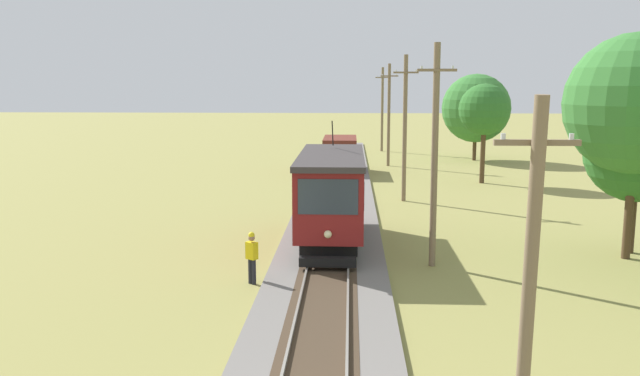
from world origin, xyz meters
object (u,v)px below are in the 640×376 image
(utility_pole_mid, at_px, (405,127))
(utility_pole_far, at_px, (389,114))
(track_worker, at_px, (252,255))
(tree_right_near, at_px, (484,110))
(tree_horizon, at_px, (476,108))
(freight_car, at_px, (340,152))
(utility_pole_near_tram, at_px, (435,154))
(tree_right_far, at_px, (637,105))
(utility_pole_foreground, at_px, (529,283))
(red_tram, at_px, (331,194))
(tree_left_near, at_px, (637,151))
(utility_pole_distant, at_px, (382,109))

(utility_pole_mid, distance_m, utility_pole_far, 15.65)
(utility_pole_mid, distance_m, track_worker, 17.35)
(tree_right_near, relative_size, tree_horizon, 0.89)
(freight_car, height_order, utility_pole_mid, utility_pole_mid)
(utility_pole_mid, bearing_deg, freight_car, 108.67)
(utility_pole_near_tram, distance_m, tree_right_far, 7.85)
(utility_pole_foreground, xyz_separation_m, track_worker, (-6.30, 10.23, -2.37))
(utility_pole_mid, bearing_deg, red_tram, -109.71)
(tree_left_near, xyz_separation_m, tree_horizon, (-0.45, 30.70, 0.40))
(tree_left_near, relative_size, tree_right_near, 0.92)
(utility_pole_near_tram, height_order, tree_right_far, tree_right_far)
(utility_pole_near_tram, bearing_deg, tree_right_near, 73.99)
(utility_pole_far, relative_size, tree_left_near, 1.34)
(utility_pole_far, relative_size, tree_right_near, 1.23)
(freight_car, bearing_deg, utility_pole_near_tram, -81.18)
(red_tram, xyz_separation_m, tree_right_near, (9.55, 17.39, 2.67))
(utility_pole_distant, xyz_separation_m, tree_right_far, (7.56, -38.74, 1.75))
(track_worker, xyz_separation_m, tree_left_near, (14.36, 4.73, 3.07))
(red_tram, bearing_deg, tree_right_far, -6.95)
(red_tram, bearing_deg, tree_horizon, 69.30)
(tree_left_near, bearing_deg, utility_pole_far, 106.75)
(tree_left_near, distance_m, tree_horizon, 30.70)
(utility_pole_far, distance_m, tree_horizon, 8.57)
(utility_pole_distant, xyz_separation_m, tree_right_near, (5.75, -19.96, 0.74))
(tree_horizon, bearing_deg, utility_pole_near_tram, -103.05)
(freight_car, bearing_deg, utility_pole_distant, 76.19)
(utility_pole_far, xyz_separation_m, tree_horizon, (7.61, 3.93, 0.30))
(red_tram, distance_m, tree_right_near, 20.02)
(utility_pole_far, xyz_separation_m, utility_pole_distant, (0.00, 11.09, -0.03))
(tree_left_near, height_order, tree_right_near, tree_right_near)
(utility_pole_near_tram, bearing_deg, freight_car, 98.82)
(tree_right_far, bearing_deg, utility_pole_foreground, -118.21)
(utility_pole_far, distance_m, tree_right_near, 10.60)
(tree_right_near, relative_size, tree_right_far, 0.77)
(red_tram, xyz_separation_m, tree_horizon, (11.41, 30.20, 2.26))
(tree_right_near, xyz_separation_m, tree_right_far, (1.81, -18.78, 1.01))
(utility_pole_far, distance_m, tree_right_far, 28.72)
(utility_pole_mid, distance_m, tree_right_near, 8.91)
(red_tram, distance_m, utility_pole_far, 26.61)
(tree_left_near, xyz_separation_m, tree_right_near, (-2.31, 17.89, 0.81))
(track_worker, distance_m, tree_horizon, 38.22)
(utility_pole_far, distance_m, tree_left_near, 27.96)
(utility_pole_mid, relative_size, tree_right_near, 1.24)
(freight_car, relative_size, tree_right_far, 0.61)
(red_tram, distance_m, utility_pole_mid, 11.45)
(utility_pole_near_tram, relative_size, utility_pole_mid, 0.99)
(tree_right_far, bearing_deg, utility_pole_mid, 122.20)
(utility_pole_foreground, xyz_separation_m, utility_pole_far, (-0.00, 41.74, 0.79))
(utility_pole_far, height_order, tree_right_near, utility_pole_far)
(tree_right_near, bearing_deg, tree_right_far, -84.51)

